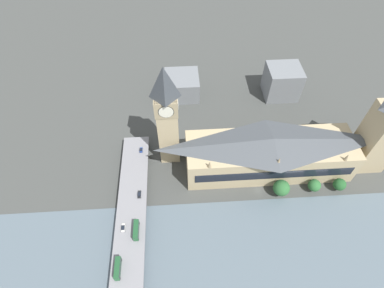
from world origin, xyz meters
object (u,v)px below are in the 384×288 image
clock_tower (167,115)px  car_northbound_mid (141,150)px  double_decker_bus_mid (136,230)px  car_northbound_tail (139,194)px  road_bridge (128,261)px  parliament_hall (269,154)px  victoria_tower (383,133)px  double_decker_bus_lead (118,268)px  car_northbound_lead (123,228)px

clock_tower → car_northbound_mid: clock_tower is taller
double_decker_bus_mid → car_northbound_tail: size_ratio=2.14×
road_bridge → car_northbound_tail: bearing=-6.3°
parliament_hall → car_northbound_tail: parliament_hall is taller
victoria_tower → double_decker_bus_mid: 147.39m
parliament_hall → road_bridge: bearing=124.0°
parliament_hall → double_decker_bus_mid: (-40.52, 77.88, -5.23)m
road_bridge → car_northbound_mid: car_northbound_mid is taller
clock_tower → road_bridge: bearing=162.1°
double_decker_bus_mid → clock_tower: bearing=-18.9°
victoria_tower → road_bridge: victoria_tower is taller
clock_tower → double_decker_bus_mid: 63.36m
double_decker_bus_lead → car_northbound_mid: 72.80m
parliament_hall → double_decker_bus_mid: size_ratio=9.71×
car_northbound_lead → clock_tower: bearing=-26.5°
parliament_hall → double_decker_bus_mid: 87.95m
road_bridge → clock_tower: bearing=-17.9°
victoria_tower → double_decker_bus_mid: bearing=106.1°
double_decker_bus_lead → car_northbound_mid: (72.36, -7.75, -1.83)m
road_bridge → car_northbound_lead: bearing=11.8°
parliament_hall → car_northbound_mid: parliament_hall is taller
double_decker_bus_lead → car_northbound_tail: double_decker_bus_lead is taller
double_decker_bus_lead → double_decker_bus_mid: size_ratio=1.01×
car_northbound_tail → victoria_tower: bearing=-82.4°
double_decker_bus_lead → car_northbound_lead: 21.11m
double_decker_bus_lead → road_bridge: bearing=-45.2°
double_decker_bus_mid → car_northbound_tail: (21.88, -0.35, -1.92)m
parliament_hall → victoria_tower: victoria_tower is taller
victoria_tower → car_northbound_tail: bearing=97.6°
car_northbound_mid → double_decker_bus_lead: bearing=173.9°
car_northbound_tail → road_bridge: bearing=173.7°
victoria_tower → car_northbound_mid: victoria_tower is taller
clock_tower → road_bridge: clock_tower is taller
clock_tower → victoria_tower: (-12.99, -122.08, -9.36)m
victoria_tower → car_northbound_lead: size_ratio=12.37×
double_decker_bus_mid → car_northbound_mid: (53.78, 0.06, -1.87)m
victoria_tower → car_northbound_tail: size_ratio=12.32×
clock_tower → car_northbound_mid: (0.21, 18.38, -30.30)m
road_bridge → car_northbound_lead: car_northbound_lead is taller
clock_tower → car_northbound_tail: bearing=150.4°
car_northbound_tail → car_northbound_mid: bearing=0.7°
road_bridge → car_northbound_mid: size_ratio=41.71×
parliament_hall → road_bridge: parliament_hall is taller
clock_tower → car_northbound_tail: 47.42m
clock_tower → double_decker_bus_mid: (-53.57, 18.32, -28.43)m
car_northbound_mid → clock_tower: bearing=-90.7°
parliament_hall → car_northbound_tail: (-18.65, 77.54, -7.15)m
car_northbound_mid → car_northbound_tail: bearing=-179.3°
clock_tower → double_decker_bus_mid: size_ratio=6.80×
car_northbound_lead → car_northbound_mid: 51.84m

